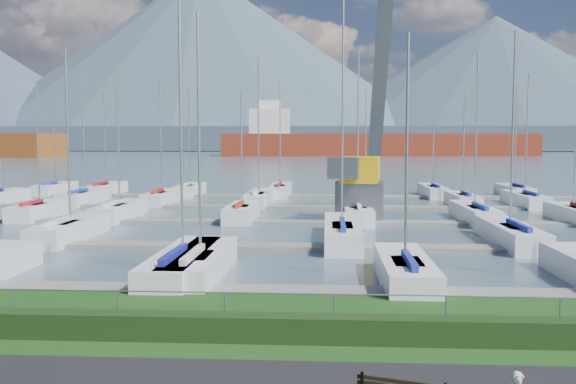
{
  "coord_description": "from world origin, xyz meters",
  "views": [
    {
      "loc": [
        1.78,
        -17.15,
        5.38
      ],
      "look_at": [
        0.0,
        12.0,
        3.0
      ],
      "focal_mm": 40.0,
      "sensor_mm": 36.0,
      "label": 1
    }
  ],
  "objects": [
    {
      "name": "path",
      "position": [
        0.0,
        -3.0,
        0.01
      ],
      "size": [
        160.0,
        2.0,
        0.04
      ],
      "primitive_type": "cube",
      "color": "black",
      "rests_on": "grass"
    },
    {
      "name": "water",
      "position": [
        0.0,
        260.0,
        -0.4
      ],
      "size": [
        800.0,
        540.0,
        0.2
      ],
      "primitive_type": "cube",
      "color": "#495F6B"
    },
    {
      "name": "hedge",
      "position": [
        0.0,
        -0.4,
        0.35
      ],
      "size": [
        80.0,
        0.7,
        0.7
      ],
      "primitive_type": "cube",
      "color": "#1B3212",
      "rests_on": "grass"
    },
    {
      "name": "fence",
      "position": [
        0.0,
        0.0,
        1.2
      ],
      "size": [
        80.0,
        0.04,
        0.04
      ],
      "primitive_type": "cylinder",
      "rotation": [
        0.0,
        1.57,
        0.0
      ],
      "color": "gray",
      "rests_on": "grass"
    },
    {
      "name": "foothill",
      "position": [
        0.0,
        330.0,
        6.0
      ],
      "size": [
        900.0,
        80.0,
        12.0
      ],
      "primitive_type": "cube",
      "color": "#435163",
      "rests_on": "water"
    },
    {
      "name": "mountains",
      "position": [
        7.35,
        404.62,
        46.68
      ],
      "size": [
        1190.0,
        360.0,
        115.0
      ],
      "color": "#404A5E",
      "rests_on": "water"
    },
    {
      "name": "docks",
      "position": [
        0.0,
        26.0,
        -0.22
      ],
      "size": [
        90.0,
        41.6,
        0.25
      ],
      "color": "gray",
      "rests_on": "water"
    },
    {
      "name": "crane",
      "position": [
        4.57,
        29.35,
        5.33
      ],
      "size": [
        4.88,
        13.35,
        22.35
      ],
      "rotation": [
        0.0,
        0.0,
        -0.13
      ],
      "color": "#5A5D62",
      "rests_on": "water"
    },
    {
      "name": "cargo_ship_mid",
      "position": [
        15.34,
        211.27,
        3.45
      ],
      "size": [
        111.07,
        27.41,
        21.5
      ],
      "rotation": [
        0.0,
        0.0,
        0.09
      ],
      "color": "maroon",
      "rests_on": "water"
    },
    {
      "name": "sailboat_fleet",
      "position": [
        -1.92,
        28.32,
        5.34
      ],
      "size": [
        76.04,
        49.37,
        13.59
      ],
      "color": "silver",
      "rests_on": "water"
    }
  ]
}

